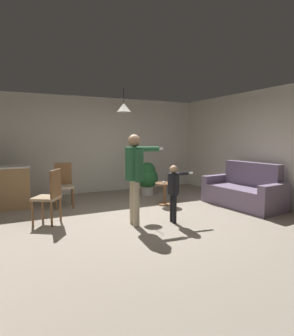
{
  "coord_description": "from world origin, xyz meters",
  "views": [
    {
      "loc": [
        -2.19,
        -4.67,
        1.59
      ],
      "look_at": [
        0.12,
        0.08,
        1.0
      ],
      "focal_mm": 29.91,
      "sensor_mm": 36.0,
      "label": 1
    }
  ],
  "objects_px": {
    "potted_plant_corner": "(147,177)",
    "person_child": "(174,187)",
    "kitchen_counter": "(0,188)",
    "dining_chair_by_counter": "(50,194)",
    "person_adult": "(135,169)",
    "dining_chair_near_wall": "(64,183)",
    "side_table_by_couch": "(164,191)",
    "couch_floral": "(244,192)",
    "spare_remote_on_table": "(164,182)"
  },
  "relations": [
    {
      "from": "person_child",
      "to": "spare_remote_on_table",
      "type": "bearing_deg",
      "value": 165.52
    },
    {
      "from": "person_adult",
      "to": "person_child",
      "type": "height_order",
      "value": "person_adult"
    },
    {
      "from": "person_adult",
      "to": "potted_plant_corner",
      "type": "bearing_deg",
      "value": 153.49
    },
    {
      "from": "person_child",
      "to": "potted_plant_corner",
      "type": "xyz_separation_m",
      "value": [
        0.65,
        2.44,
        -0.17
      ]
    },
    {
      "from": "person_adult",
      "to": "potted_plant_corner",
      "type": "relative_size",
      "value": 1.82
    },
    {
      "from": "dining_chair_by_counter",
      "to": "potted_plant_corner",
      "type": "relative_size",
      "value": 1.11
    },
    {
      "from": "couch_floral",
      "to": "person_adult",
      "type": "height_order",
      "value": "person_adult"
    },
    {
      "from": "kitchen_counter",
      "to": "dining_chair_near_wall",
      "type": "relative_size",
      "value": 1.26
    },
    {
      "from": "potted_plant_corner",
      "to": "side_table_by_couch",
      "type": "bearing_deg",
      "value": -96.3
    },
    {
      "from": "kitchen_counter",
      "to": "dining_chair_near_wall",
      "type": "height_order",
      "value": "dining_chair_near_wall"
    },
    {
      "from": "kitchen_counter",
      "to": "dining_chair_by_counter",
      "type": "relative_size",
      "value": 1.26
    },
    {
      "from": "dining_chair_near_wall",
      "to": "dining_chair_by_counter",
      "type": "bearing_deg",
      "value": 76.09
    },
    {
      "from": "side_table_by_couch",
      "to": "spare_remote_on_table",
      "type": "bearing_deg",
      "value": -159.1
    },
    {
      "from": "side_table_by_couch",
      "to": "person_child",
      "type": "distance_m",
      "value": 1.4
    },
    {
      "from": "person_child",
      "to": "dining_chair_near_wall",
      "type": "relative_size",
      "value": 1.07
    },
    {
      "from": "kitchen_counter",
      "to": "person_child",
      "type": "distance_m",
      "value": 3.87
    },
    {
      "from": "spare_remote_on_table",
      "to": "person_adult",
      "type": "bearing_deg",
      "value": -138.13
    },
    {
      "from": "person_adult",
      "to": "dining_chair_by_counter",
      "type": "xyz_separation_m",
      "value": [
        -1.37,
        0.75,
        -0.47
      ]
    },
    {
      "from": "kitchen_counter",
      "to": "person_adult",
      "type": "distance_m",
      "value": 3.27
    },
    {
      "from": "couch_floral",
      "to": "potted_plant_corner",
      "type": "bearing_deg",
      "value": 29.39
    },
    {
      "from": "person_adult",
      "to": "potted_plant_corner",
      "type": "distance_m",
      "value": 2.68
    },
    {
      "from": "kitchen_counter",
      "to": "potted_plant_corner",
      "type": "distance_m",
      "value": 3.58
    },
    {
      "from": "dining_chair_near_wall",
      "to": "potted_plant_corner",
      "type": "height_order",
      "value": "dining_chair_near_wall"
    },
    {
      "from": "dining_chair_by_counter",
      "to": "person_child",
      "type": "bearing_deg",
      "value": -80.88
    },
    {
      "from": "dining_chair_by_counter",
      "to": "couch_floral",
      "type": "bearing_deg",
      "value": -64.46
    },
    {
      "from": "side_table_by_couch",
      "to": "dining_chair_by_counter",
      "type": "height_order",
      "value": "dining_chair_by_counter"
    },
    {
      "from": "person_adult",
      "to": "dining_chair_by_counter",
      "type": "height_order",
      "value": "person_adult"
    },
    {
      "from": "potted_plant_corner",
      "to": "spare_remote_on_table",
      "type": "distance_m",
      "value": 1.2
    },
    {
      "from": "dining_chair_by_counter",
      "to": "side_table_by_couch",
      "type": "bearing_deg",
      "value": -49.41
    },
    {
      "from": "person_adult",
      "to": "spare_remote_on_table",
      "type": "height_order",
      "value": "person_adult"
    },
    {
      "from": "potted_plant_corner",
      "to": "person_child",
      "type": "bearing_deg",
      "value": -104.8
    },
    {
      "from": "kitchen_counter",
      "to": "person_adult",
      "type": "relative_size",
      "value": 0.77
    },
    {
      "from": "dining_chair_by_counter",
      "to": "spare_remote_on_table",
      "type": "relative_size",
      "value": 7.69
    },
    {
      "from": "person_adult",
      "to": "dining_chair_near_wall",
      "type": "relative_size",
      "value": 1.63
    },
    {
      "from": "person_child",
      "to": "dining_chair_by_counter",
      "type": "xyz_separation_m",
      "value": [
        -2.07,
        0.93,
        -0.12
      ]
    },
    {
      "from": "kitchen_counter",
      "to": "person_child",
      "type": "relative_size",
      "value": 1.18
    },
    {
      "from": "dining_chair_near_wall",
      "to": "potted_plant_corner",
      "type": "bearing_deg",
      "value": -164.85
    },
    {
      "from": "couch_floral",
      "to": "kitchen_counter",
      "type": "bearing_deg",
      "value": 61.35
    },
    {
      "from": "kitchen_counter",
      "to": "spare_remote_on_table",
      "type": "relative_size",
      "value": 9.69
    },
    {
      "from": "person_child",
      "to": "spare_remote_on_table",
      "type": "height_order",
      "value": "person_child"
    },
    {
      "from": "side_table_by_couch",
      "to": "person_adult",
      "type": "bearing_deg",
      "value": -138.49
    },
    {
      "from": "person_adult",
      "to": "couch_floral",
      "type": "bearing_deg",
      "value": 97.84
    },
    {
      "from": "person_adult",
      "to": "side_table_by_couch",
      "type": "bearing_deg",
      "value": 135.78
    },
    {
      "from": "potted_plant_corner",
      "to": "spare_remote_on_table",
      "type": "relative_size",
      "value": 6.91
    },
    {
      "from": "kitchen_counter",
      "to": "potted_plant_corner",
      "type": "height_order",
      "value": "kitchen_counter"
    },
    {
      "from": "side_table_by_couch",
      "to": "dining_chair_near_wall",
      "type": "distance_m",
      "value": 2.32
    },
    {
      "from": "spare_remote_on_table",
      "to": "potted_plant_corner",
      "type": "bearing_deg",
      "value": 82.51
    },
    {
      "from": "person_adult",
      "to": "person_child",
      "type": "relative_size",
      "value": 1.52
    },
    {
      "from": "kitchen_counter",
      "to": "person_adult",
      "type": "xyz_separation_m",
      "value": [
        2.23,
        -2.33,
        0.53
      ]
    },
    {
      "from": "side_table_by_couch",
      "to": "dining_chair_near_wall",
      "type": "height_order",
      "value": "dining_chair_near_wall"
    }
  ]
}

